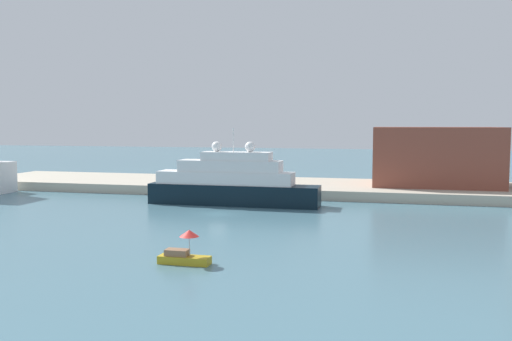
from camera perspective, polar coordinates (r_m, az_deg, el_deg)
name	(u,v)px	position (r m, az deg, el deg)	size (l,w,h in m)	color
ground	(217,214)	(72.71, -4.14, -4.65)	(400.00, 400.00, 0.00)	slate
quay_dock	(262,186)	(97.78, 0.64, -1.70)	(110.00, 20.76, 1.60)	#B7AD99
large_yacht	(231,183)	(80.60, -2.66, -1.36)	(25.95, 4.43, 11.52)	black
small_motorboat	(184,253)	(47.36, -7.64, -8.66)	(4.56, 1.68, 3.02)	#B7991E
harbor_building	(435,156)	(97.72, 18.56, 1.46)	(20.89, 14.57, 10.02)	brown
parked_car	(184,177)	(100.55, -7.69, -0.73)	(4.06, 1.65, 1.49)	silver
person_figure	(205,178)	(97.87, -5.50, -0.81)	(0.36, 0.36, 1.59)	#334C8C
mooring_bollard	(239,185)	(89.40, -1.84, -1.52)	(0.38, 0.38, 0.89)	black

